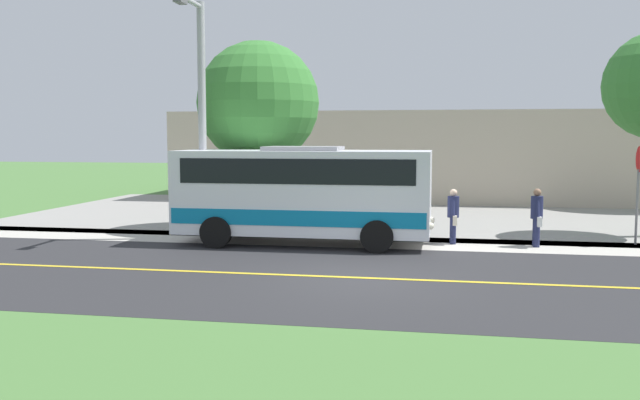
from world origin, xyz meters
name	(u,v)px	position (x,y,z in m)	size (l,w,h in m)	color
ground_plane	(363,278)	(0.00, 0.00, 0.00)	(120.00, 120.00, 0.00)	#477238
road_surface	(363,278)	(0.00, 0.00, 0.00)	(8.00, 100.00, 0.01)	#28282B
sidewalk	(383,242)	(-5.20, 0.00, 0.00)	(2.40, 100.00, 0.01)	#B2ADA3
parking_lot_surface	(475,216)	(-12.40, 3.00, 0.00)	(14.00, 36.00, 0.01)	gray
road_centre_line	(363,278)	(0.00, 0.00, 0.01)	(0.16, 100.00, 0.00)	gold
shuttle_bus_front	(304,190)	(-4.53, -2.29, 1.58)	(2.72, 7.48, 2.86)	white
pedestrian_with_bags	(537,216)	(-5.18, 4.38, 0.90)	(0.72, 0.34, 1.67)	#1E2347
pedestrian_waiting	(453,215)	(-5.30, 2.04, 0.86)	(0.72, 0.34, 1.62)	#1E2347
stop_sign	(639,178)	(-6.10, 7.30, 1.96)	(0.76, 0.07, 2.88)	slate
street_light_pole	(201,108)	(-4.86, -5.54, 3.99)	(1.97, 0.24, 7.19)	#9E9EA3
tree_curbside	(258,103)	(-7.40, -4.44, 4.27)	(4.12, 4.12, 6.34)	#4C3826
commercial_building	(408,155)	(-21.40, -0.14, 2.17)	(10.00, 22.82, 4.34)	#B7A893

